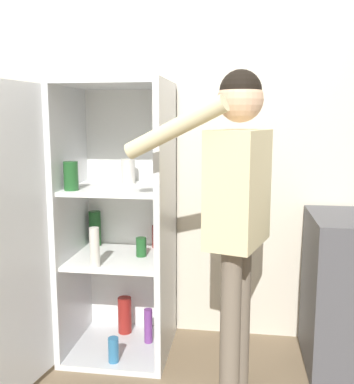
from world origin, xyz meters
name	(u,v)px	position (x,y,z in m)	size (l,w,h in m)	color
wall_back	(155,144)	(0.00, 0.98, 1.27)	(7.00, 0.06, 2.55)	beige
refrigerator	(99,225)	(-0.25, 0.54, 0.82)	(0.78, 1.22, 1.66)	silver
person	(237,193)	(0.55, 0.29, 1.08)	(0.73, 0.53, 1.68)	#726656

